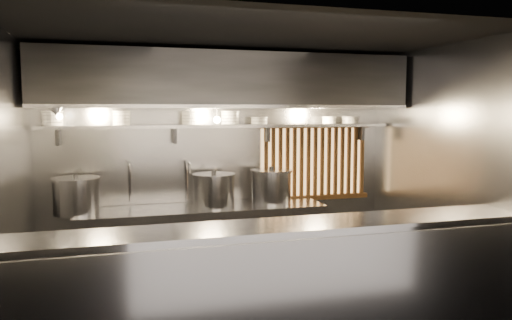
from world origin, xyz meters
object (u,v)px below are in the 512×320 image
pendant_bulb (217,120)px  stock_pot_mid (214,190)px  stock_pot_right (271,186)px  heat_lamp (57,111)px  stock_pot_left (76,196)px

pendant_bulb → stock_pot_mid: pendant_bulb is taller
stock_pot_right → stock_pot_mid: bearing=-175.8°
heat_lamp → stock_pot_right: (2.49, 0.31, -0.95)m
pendant_bulb → stock_pot_mid: 0.86m
heat_lamp → stock_pot_left: bearing=62.6°
heat_lamp → stock_pot_mid: 2.00m
stock_pot_left → stock_pot_right: bearing=0.7°
pendant_bulb → stock_pot_left: bearing=-177.8°
heat_lamp → stock_pot_left: (0.15, 0.29, -0.96)m
pendant_bulb → stock_pot_left: 1.86m
stock_pot_mid → stock_pot_right: size_ratio=0.98×
heat_lamp → stock_pot_right: 2.68m
heat_lamp → stock_pot_mid: heat_lamp is taller
stock_pot_left → stock_pot_mid: size_ratio=0.91×
pendant_bulb → stock_pot_right: pendant_bulb is taller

